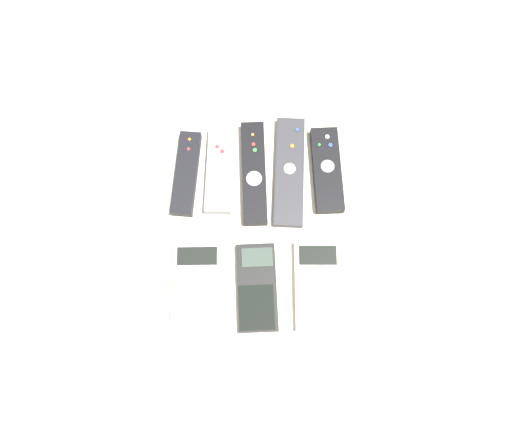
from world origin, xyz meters
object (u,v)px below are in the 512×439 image
Objects in this scene: remote_1 at (218,171)px; calculator_0 at (195,285)px; remote_4 at (325,170)px; calculator_1 at (257,287)px; remote_2 at (252,173)px; remote_0 at (185,173)px; remote_3 at (288,171)px; calculator_2 at (317,286)px.

calculator_0 is (-0.03, -0.22, -0.00)m from remote_1.
remote_4 is 1.06× the size of calculator_1.
remote_1 is 0.83× the size of remote_2.
remote_1 is 0.20m from remote_4.
remote_4 reaches higher than remote_2.
remote_0 reaches higher than remote_1.
remote_1 reaches higher than remote_3.
remote_2 is 0.94× the size of remote_3.
remote_0 is at bearing 96.51° from calculator_0.
remote_2 is (0.07, -0.00, 0.00)m from remote_1.
remote_0 is at bearing -172.87° from remote_1.
calculator_0 is 0.22m from calculator_2.
remote_3 is 0.22m from calculator_2.
calculator_2 reaches higher than calculator_1.
remote_1 is at bearing 129.39° from calculator_2.
calculator_2 is at bearing -36.93° from remote_0.
remote_0 is at bearing -176.05° from remote_3.
remote_4 is at bearing 41.62° from calculator_0.
remote_0 is 1.05× the size of calculator_2.
remote_3 and calculator_0 have the same top height.
calculator_0 is 0.11m from calculator_1.
remote_1 and remote_2 have the same top height.
remote_4 reaches higher than remote_1.
remote_2 is at bearing 4.78° from remote_0.
remote_0 is 1.10× the size of calculator_0.
remote_4 is 1.11× the size of calculator_0.
remote_1 reaches higher than calculator_0.
remote_0 is at bearing 178.90° from remote_4.
remote_3 is 1.44× the size of calculator_0.
remote_4 reaches higher than calculator_2.
remote_2 is at bearing 63.89° from calculator_0.
calculator_2 is (0.18, -0.22, -0.00)m from remote_1.
calculator_0 and calculator_2 have the same top height.
remote_0 is at bearing 138.75° from calculator_2.
remote_3 is at bearing 102.31° from calculator_2.
calculator_1 is 1.01× the size of calculator_2.
calculator_1 is (0.11, -0.00, -0.00)m from calculator_0.
remote_4 reaches higher than calculator_0.
calculator_0 is 0.95× the size of calculator_1.
calculator_1 is at bearing -2.67° from calculator_0.
remote_4 reaches higher than remote_3.
calculator_1 is at bearing -122.81° from remote_4.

